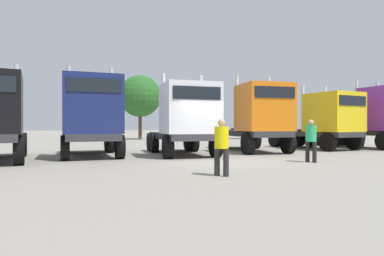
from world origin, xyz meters
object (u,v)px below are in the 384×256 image
(semi_truck_navy, at_px, (92,116))
(visitor_in_hivis, at_px, (222,143))
(semi_truck_white, at_px, (186,119))
(semi_truck_purple, at_px, (380,117))
(semi_truck_orange, at_px, (258,118))
(visitor_with_camera, at_px, (311,138))
(semi_truck_yellow, at_px, (326,120))

(semi_truck_navy, relative_size, visitor_in_hivis, 3.67)
(semi_truck_white, xyz_separation_m, semi_truck_purple, (12.98, 0.13, 0.27))
(semi_truck_orange, height_order, visitor_in_hivis, semi_truck_orange)
(semi_truck_purple, height_order, visitor_with_camera, semi_truck_purple)
(semi_truck_navy, bearing_deg, semi_truck_white, 79.25)
(semi_truck_yellow, bearing_deg, semi_truck_orange, -91.64)
(semi_truck_yellow, bearing_deg, semi_truck_purple, 75.39)
(semi_truck_navy, height_order, semi_truck_orange, semi_truck_orange)
(semi_truck_white, height_order, semi_truck_purple, semi_truck_purple)
(semi_truck_yellow, bearing_deg, visitor_in_hivis, -60.65)
(semi_truck_navy, distance_m, semi_truck_white, 4.30)
(semi_truck_orange, xyz_separation_m, semi_truck_purple, (8.60, -0.46, 0.13))
(semi_truck_yellow, height_order, visitor_in_hivis, semi_truck_yellow)
(semi_truck_yellow, height_order, visitor_with_camera, semi_truck_yellow)
(semi_truck_white, bearing_deg, semi_truck_orange, 103.12)
(semi_truck_white, xyz_separation_m, visitor_in_hivis, (-1.29, -6.22, -0.80))
(semi_truck_white, xyz_separation_m, semi_truck_orange, (4.38, 0.59, 0.14))
(semi_truck_white, bearing_deg, semi_truck_navy, -96.75)
(semi_truck_orange, bearing_deg, visitor_with_camera, -1.01)
(semi_truck_orange, xyz_separation_m, semi_truck_yellow, (4.95, 0.22, -0.09))
(semi_truck_yellow, bearing_deg, semi_truck_navy, -94.57)
(semi_truck_white, relative_size, semi_truck_purple, 0.97)
(semi_truck_white, relative_size, semi_truck_yellow, 1.02)
(semi_truck_purple, relative_size, visitor_in_hivis, 3.80)
(semi_truck_white, height_order, visitor_in_hivis, semi_truck_white)
(semi_truck_purple, bearing_deg, semi_truck_navy, -94.86)
(semi_truck_orange, distance_m, visitor_with_camera, 5.11)
(semi_truck_navy, bearing_deg, visitor_in_hivis, 23.62)
(semi_truck_navy, distance_m, visitor_with_camera, 9.42)
(semi_truck_purple, distance_m, visitor_in_hivis, 15.65)
(semi_truck_orange, relative_size, semi_truck_yellow, 1.14)
(semi_truck_purple, relative_size, visitor_with_camera, 3.68)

